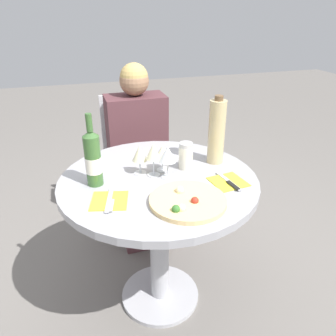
{
  "coord_description": "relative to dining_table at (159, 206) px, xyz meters",
  "views": [
    {
      "loc": [
        -0.36,
        -1.32,
        1.5
      ],
      "look_at": [
        0.01,
        -0.11,
        0.87
      ],
      "focal_mm": 35.0,
      "sensor_mm": 36.0,
      "label": 1
    }
  ],
  "objects": [
    {
      "name": "wine_glass_center",
      "position": [
        -0.01,
        0.03,
        0.28
      ],
      "size": [
        0.07,
        0.07,
        0.16
      ],
      "color": "silver",
      "rests_on": "dining_table"
    },
    {
      "name": "place_setting_left",
      "position": [
        -0.25,
        -0.14,
        0.16
      ],
      "size": [
        0.18,
        0.19,
        0.01
      ],
      "color": "yellow",
      "rests_on": "dining_table"
    },
    {
      "name": "sugar_shaker",
      "position": [
        0.16,
        0.06,
        0.22
      ],
      "size": [
        0.07,
        0.07,
        0.13
      ],
      "color": "silver",
      "rests_on": "dining_table"
    },
    {
      "name": "dining_table",
      "position": [
        0.0,
        0.0,
        0.0
      ],
      "size": [
        0.94,
        0.94,
        0.77
      ],
      "color": "#B2B2B7",
      "rests_on": "ground_plane"
    },
    {
      "name": "chair_behind_diner",
      "position": [
        0.05,
        0.82,
        -0.16
      ],
      "size": [
        0.43,
        0.43,
        0.95
      ],
      "rotation": [
        0.0,
        0.0,
        3.14
      ],
      "color": "silver",
      "rests_on": "ground_plane"
    },
    {
      "name": "wine_glass_front_right",
      "position": [
        0.04,
        -0.01,
        0.28
      ],
      "size": [
        0.08,
        0.08,
        0.16
      ],
      "color": "silver",
      "rests_on": "dining_table"
    },
    {
      "name": "wine_glass_back_left",
      "position": [
        -0.07,
        0.07,
        0.26
      ],
      "size": [
        0.07,
        0.07,
        0.14
      ],
      "color": "silver",
      "rests_on": "dining_table"
    },
    {
      "name": "seated_diner",
      "position": [
        0.05,
        0.66,
        -0.09
      ],
      "size": [
        0.39,
        0.46,
        1.19
      ],
      "rotation": [
        0.0,
        0.0,
        3.14
      ],
      "color": "#512D33",
      "rests_on": "ground_plane"
    },
    {
      "name": "place_setting_right",
      "position": [
        0.3,
        -0.14,
        0.16
      ],
      "size": [
        0.17,
        0.19,
        0.01
      ],
      "color": "yellow",
      "rests_on": "dining_table"
    },
    {
      "name": "pizza_large",
      "position": [
        0.05,
        -0.25,
        0.17
      ],
      "size": [
        0.32,
        0.32,
        0.05
      ],
      "color": "#E5C17F",
      "rests_on": "dining_table"
    },
    {
      "name": "wine_glass_back_right",
      "position": [
        0.04,
        0.07,
        0.25
      ],
      "size": [
        0.08,
        0.08,
        0.13
      ],
      "color": "silver",
      "rests_on": "dining_table"
    },
    {
      "name": "tall_carafe",
      "position": [
        0.33,
        0.09,
        0.32
      ],
      "size": [
        0.08,
        0.08,
        0.35
      ],
      "color": "tan",
      "rests_on": "dining_table"
    },
    {
      "name": "ground_plane",
      "position": [
        0.0,
        0.0,
        -0.61
      ],
      "size": [
        12.0,
        12.0,
        0.0
      ],
      "primitive_type": "plane",
      "color": "slate",
      "rests_on": "ground"
    },
    {
      "name": "wine_bottle",
      "position": [
        -0.29,
        0.03,
        0.28
      ],
      "size": [
        0.07,
        0.07,
        0.33
      ],
      "color": "#38602D",
      "rests_on": "dining_table"
    }
  ]
}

